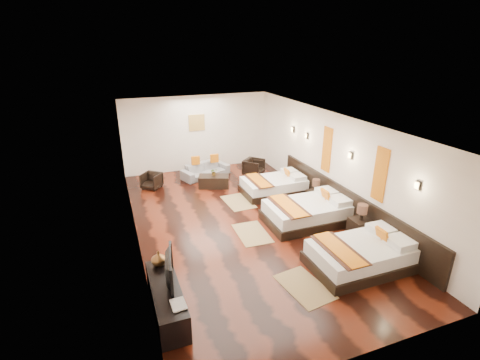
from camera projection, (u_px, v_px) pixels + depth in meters
name	position (u px, v px, depth m)	size (l,w,h in m)	color
floor	(242.00, 222.00, 9.63)	(5.50, 9.50, 0.01)	black
ceiling	(242.00, 121.00, 8.60)	(5.50, 9.50, 0.01)	white
back_wall	(197.00, 133.00, 13.25)	(5.50, 0.01, 2.80)	silver
left_wall	(132.00, 189.00, 8.21)	(0.01, 9.50, 2.80)	silver
right_wall	(332.00, 162.00, 10.02)	(0.01, 9.50, 2.80)	silver
headboard_panel	(345.00, 204.00, 9.66)	(0.08, 6.60, 0.90)	black
bed_near	(361.00, 255.00, 7.65)	(2.19, 1.38, 0.84)	black
bed_mid	(308.00, 212.00, 9.56)	(2.29, 1.44, 0.87)	black
bed_far	(274.00, 185.00, 11.40)	(2.03, 1.27, 0.77)	black
nightstand_a	(360.00, 226.00, 8.75)	(0.46, 0.46, 0.92)	black
nightstand_b	(315.00, 196.00, 10.56)	(0.42, 0.42, 0.82)	black
jute_mat_near	(304.00, 287.00, 7.08)	(0.75, 1.20, 0.01)	olive
jute_mat_mid	(252.00, 233.00, 9.06)	(0.75, 1.20, 0.01)	olive
jute_mat_far	(238.00, 202.00, 10.84)	(0.75, 1.20, 0.01)	olive
tv_console	(167.00, 299.00, 6.34)	(0.50, 1.80, 0.55)	black
tv	(166.00, 268.00, 6.28)	(0.96, 0.13, 0.55)	black
book	(171.00, 307.00, 5.75)	(0.24, 0.32, 0.03)	black
figurine	(159.00, 258.00, 6.80)	(0.29, 0.29, 0.31)	brown
sofa	(205.00, 170.00, 12.81)	(1.76, 0.69, 0.51)	gray
armchair_left	(152.00, 181.00, 11.78)	(0.57, 0.59, 0.53)	black
armchair_right	(254.00, 167.00, 12.92)	(0.66, 0.67, 0.61)	black
coffee_table	(214.00, 181.00, 11.91)	(1.00, 0.50, 0.40)	black
table_plant	(214.00, 172.00, 11.84)	(0.22, 0.19, 0.25)	#245A1E
orange_panel_a	(380.00, 175.00, 8.25)	(0.04, 0.40, 1.30)	#D86014
orange_panel_b	(327.00, 150.00, 10.16)	(0.04, 0.40, 1.30)	#D86014
sconce_near	(418.00, 185.00, 7.23)	(0.07, 0.12, 0.18)	black
sconce_mid	(351.00, 155.00, 9.14)	(0.07, 0.12, 0.18)	black
sconce_far	(307.00, 136.00, 11.06)	(0.07, 0.12, 0.18)	black
sconce_lounge	(293.00, 130.00, 11.84)	(0.07, 0.12, 0.18)	black
gold_artwork	(197.00, 123.00, 13.09)	(0.60, 0.04, 0.60)	#AD873F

